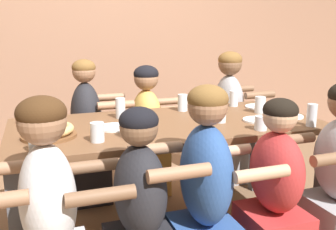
{
  "coord_description": "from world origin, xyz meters",
  "views": [
    {
      "loc": [
        -0.78,
        -2.24,
        1.38
      ],
      "look_at": [
        0.0,
        0.0,
        0.83
      ],
      "focal_mm": 40.0,
      "sensor_mm": 36.0,
      "label": 1
    }
  ],
  "objects_px": {
    "empty_plate_a": "(258,120)",
    "diner_far_right": "(228,122)",
    "drinking_glass_c": "(221,114)",
    "diner_far_center": "(147,135)",
    "drinking_glass_a": "(183,104)",
    "cocktail_glass_blue": "(261,124)",
    "empty_plate_d": "(114,127)",
    "drinking_glass_d": "(130,129)",
    "diner_far_midleft": "(88,139)",
    "diner_near_center": "(204,206)",
    "diner_near_midright": "(273,203)",
    "drinking_glass_i": "(120,108)",
    "diner_near_midleft": "(140,226)",
    "empty_plate_b": "(289,116)",
    "pizza_board_main": "(49,131)",
    "drinking_glass_e": "(260,105)",
    "drinking_glass_f": "(234,99)",
    "drinking_glass_h": "(36,143)",
    "drinking_glass_g": "(97,133)",
    "empty_plate_c": "(260,107)",
    "drinking_glass_b": "(312,117)"
  },
  "relations": [
    {
      "from": "drinking_glass_a",
      "to": "diner_near_midright",
      "type": "height_order",
      "value": "diner_near_midright"
    },
    {
      "from": "empty_plate_b",
      "to": "cocktail_glass_blue",
      "type": "bearing_deg",
      "value": -148.45
    },
    {
      "from": "diner_near_midleft",
      "to": "cocktail_glass_blue",
      "type": "bearing_deg",
      "value": -69.23
    },
    {
      "from": "drinking_glass_a",
      "to": "drinking_glass_d",
      "type": "distance_m",
      "value": 0.78
    },
    {
      "from": "drinking_glass_d",
      "to": "diner_far_right",
      "type": "xyz_separation_m",
      "value": [
        1.13,
        0.94,
        -0.28
      ]
    },
    {
      "from": "empty_plate_a",
      "to": "diner_far_right",
      "type": "height_order",
      "value": "diner_far_right"
    },
    {
      "from": "diner_far_midleft",
      "to": "diner_near_midright",
      "type": "relative_size",
      "value": 1.11
    },
    {
      "from": "drinking_glass_e",
      "to": "diner_far_right",
      "type": "relative_size",
      "value": 0.1
    },
    {
      "from": "drinking_glass_h",
      "to": "diner_far_center",
      "type": "height_order",
      "value": "diner_far_center"
    },
    {
      "from": "empty_plate_c",
      "to": "drinking_glass_e",
      "type": "relative_size",
      "value": 1.9
    },
    {
      "from": "pizza_board_main",
      "to": "drinking_glass_g",
      "type": "xyz_separation_m",
      "value": [
        0.25,
        -0.18,
        0.01
      ]
    },
    {
      "from": "drinking_glass_e",
      "to": "drinking_glass_g",
      "type": "height_order",
      "value": "drinking_glass_e"
    },
    {
      "from": "diner_far_center",
      "to": "diner_far_right",
      "type": "relative_size",
      "value": 0.92
    },
    {
      "from": "empty_plate_d",
      "to": "diner_near_center",
      "type": "xyz_separation_m",
      "value": [
        0.32,
        -0.65,
        -0.27
      ]
    },
    {
      "from": "drinking_glass_c",
      "to": "diner_near_midright",
      "type": "xyz_separation_m",
      "value": [
        0.04,
        -0.57,
        -0.37
      ]
    },
    {
      "from": "cocktail_glass_blue",
      "to": "diner_far_right",
      "type": "distance_m",
      "value": 1.12
    },
    {
      "from": "diner_far_right",
      "to": "drinking_glass_f",
      "type": "bearing_deg",
      "value": -23.31
    },
    {
      "from": "drinking_glass_g",
      "to": "drinking_glass_i",
      "type": "relative_size",
      "value": 0.76
    },
    {
      "from": "diner_far_center",
      "to": "cocktail_glass_blue",
      "type": "bearing_deg",
      "value": 21.91
    },
    {
      "from": "empty_plate_c",
      "to": "drinking_glass_e",
      "type": "height_order",
      "value": "drinking_glass_e"
    },
    {
      "from": "diner_near_midright",
      "to": "diner_far_center",
      "type": "bearing_deg",
      "value": 12.88
    },
    {
      "from": "drinking_glass_a",
      "to": "drinking_glass_g",
      "type": "distance_m",
      "value": 0.92
    },
    {
      "from": "diner_far_center",
      "to": "diner_near_midright",
      "type": "bearing_deg",
      "value": 12.88
    },
    {
      "from": "drinking_glass_g",
      "to": "diner_near_center",
      "type": "bearing_deg",
      "value": -41.66
    },
    {
      "from": "empty_plate_b",
      "to": "drinking_glass_f",
      "type": "bearing_deg",
      "value": 111.93
    },
    {
      "from": "empty_plate_d",
      "to": "drinking_glass_d",
      "type": "bearing_deg",
      "value": -79.53
    },
    {
      "from": "drinking_glass_e",
      "to": "diner_near_center",
      "type": "bearing_deg",
      "value": -136.54
    },
    {
      "from": "diner_far_center",
      "to": "diner_near_midright",
      "type": "relative_size",
      "value": 1.05
    },
    {
      "from": "drinking_glass_d",
      "to": "diner_far_center",
      "type": "xyz_separation_m",
      "value": [
        0.37,
        0.94,
        -0.33
      ]
    },
    {
      "from": "empty_plate_b",
      "to": "empty_plate_d",
      "type": "height_order",
      "value": "same"
    },
    {
      "from": "diner_near_midleft",
      "to": "diner_near_midright",
      "type": "distance_m",
      "value": 0.74
    },
    {
      "from": "drinking_glass_c",
      "to": "diner_far_center",
      "type": "bearing_deg",
      "value": 109.04
    },
    {
      "from": "diner_far_midleft",
      "to": "drinking_glass_d",
      "type": "bearing_deg",
      "value": 7.5
    },
    {
      "from": "diner_far_midleft",
      "to": "drinking_glass_b",
      "type": "bearing_deg",
      "value": 49.79
    },
    {
      "from": "diner_far_right",
      "to": "diner_near_midright",
      "type": "height_order",
      "value": "diner_far_right"
    },
    {
      "from": "drinking_glass_d",
      "to": "drinking_glass_e",
      "type": "relative_size",
      "value": 1.01
    },
    {
      "from": "diner_near_midright",
      "to": "cocktail_glass_blue",
      "type": "bearing_deg",
      "value": -18.3
    },
    {
      "from": "drinking_glass_f",
      "to": "drinking_glass_g",
      "type": "distance_m",
      "value": 1.31
    },
    {
      "from": "pizza_board_main",
      "to": "empty_plate_a",
      "type": "height_order",
      "value": "pizza_board_main"
    },
    {
      "from": "drinking_glass_g",
      "to": "diner_far_center",
      "type": "height_order",
      "value": "diner_far_center"
    },
    {
      "from": "empty_plate_a",
      "to": "diner_far_midleft",
      "type": "bearing_deg",
      "value": 140.64
    },
    {
      "from": "diner_far_center",
      "to": "pizza_board_main",
      "type": "bearing_deg",
      "value": -45.9
    },
    {
      "from": "drinking_glass_c",
      "to": "drinking_glass_i",
      "type": "distance_m",
      "value": 0.68
    },
    {
      "from": "pizza_board_main",
      "to": "drinking_glass_e",
      "type": "relative_size",
      "value": 2.59
    },
    {
      "from": "diner_far_midleft",
      "to": "empty_plate_c",
      "type": "bearing_deg",
      "value": 69.7
    },
    {
      "from": "drinking_glass_a",
      "to": "cocktail_glass_blue",
      "type": "bearing_deg",
      "value": -69.04
    },
    {
      "from": "drinking_glass_c",
      "to": "drinking_glass_h",
      "type": "bearing_deg",
      "value": -168.35
    },
    {
      "from": "diner_near_midright",
      "to": "drinking_glass_a",
      "type": "bearing_deg",
      "value": 8.42
    },
    {
      "from": "diner_far_center",
      "to": "diner_far_right",
      "type": "height_order",
      "value": "diner_far_right"
    },
    {
      "from": "drinking_glass_f",
      "to": "diner_near_midleft",
      "type": "bearing_deg",
      "value": -136.05
    }
  ]
}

